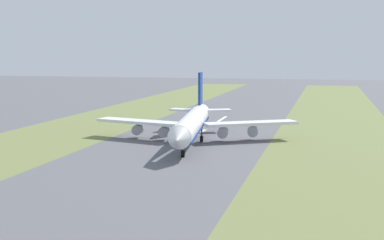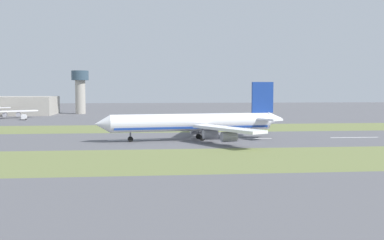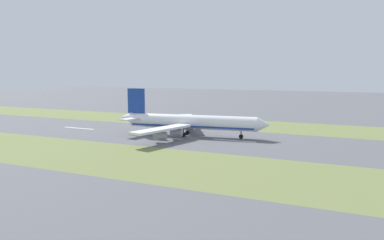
# 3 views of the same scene
# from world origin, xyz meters

# --- Properties ---
(ground_plane) EXTENTS (800.00, 800.00, 0.00)m
(ground_plane) POSITION_xyz_m (0.00, 0.00, 0.00)
(ground_plane) COLOR #56565B
(grass_median_west) EXTENTS (40.00, 600.00, 0.01)m
(grass_median_west) POSITION_xyz_m (-45.00, 0.00, 0.00)
(grass_median_west) COLOR olive
(grass_median_west) RESTS_ON ground
(grass_median_east) EXTENTS (40.00, 600.00, 0.01)m
(grass_median_east) POSITION_xyz_m (45.00, 0.00, 0.00)
(grass_median_east) COLOR olive
(grass_median_east) RESTS_ON ground
(centreline_dash_near) EXTENTS (1.20, 18.00, 0.01)m
(centreline_dash_near) POSITION_xyz_m (0.00, -60.96, 0.01)
(centreline_dash_near) COLOR silver
(centreline_dash_near) RESTS_ON ground
(centreline_dash_mid) EXTENTS (1.20, 18.00, 0.01)m
(centreline_dash_mid) POSITION_xyz_m (0.00, -20.96, 0.01)
(centreline_dash_mid) COLOR silver
(centreline_dash_mid) RESTS_ON ground
(centreline_dash_far) EXTENTS (1.20, 18.00, 0.01)m
(centreline_dash_far) POSITION_xyz_m (0.00, 19.04, 0.01)
(centreline_dash_far) COLOR silver
(centreline_dash_far) RESTS_ON ground
(airplane_main_jet) EXTENTS (63.53, 67.12, 20.20)m
(airplane_main_jet) POSITION_xyz_m (-2.27, -2.85, 6.02)
(airplane_main_jet) COLOR white
(airplane_main_jet) RESTS_ON ground
(control_tower) EXTENTS (12.00, 12.00, 30.37)m
(control_tower) POSITION_xyz_m (166.72, 61.29, 18.73)
(control_tower) COLOR #A39E93
(control_tower) RESTS_ON ground
(service_truck) EXTENTS (6.16, 2.98, 3.10)m
(service_truck) POSITION_xyz_m (106.88, 84.37, 1.67)
(service_truck) COLOR white
(service_truck) RESTS_ON ground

